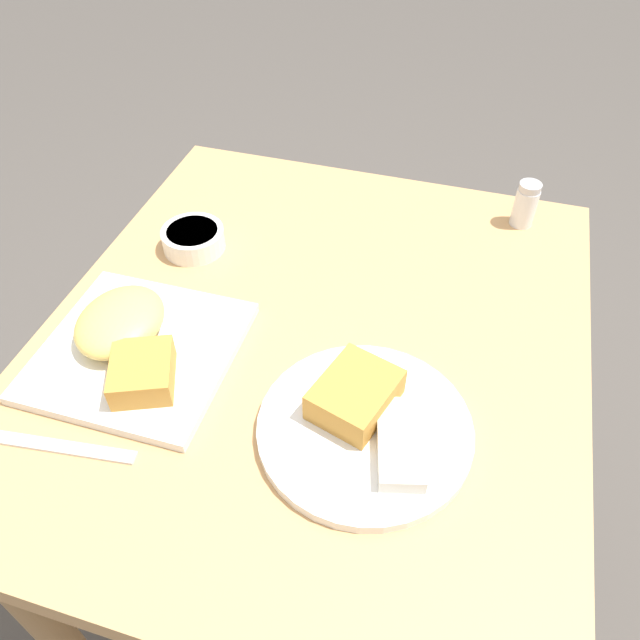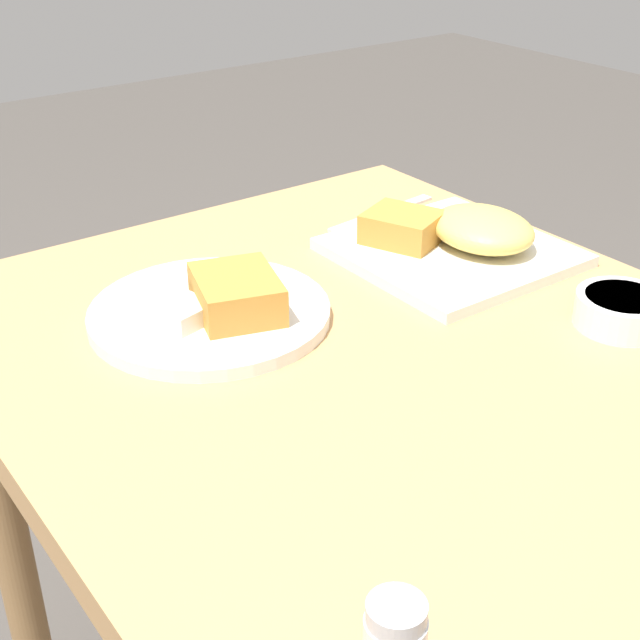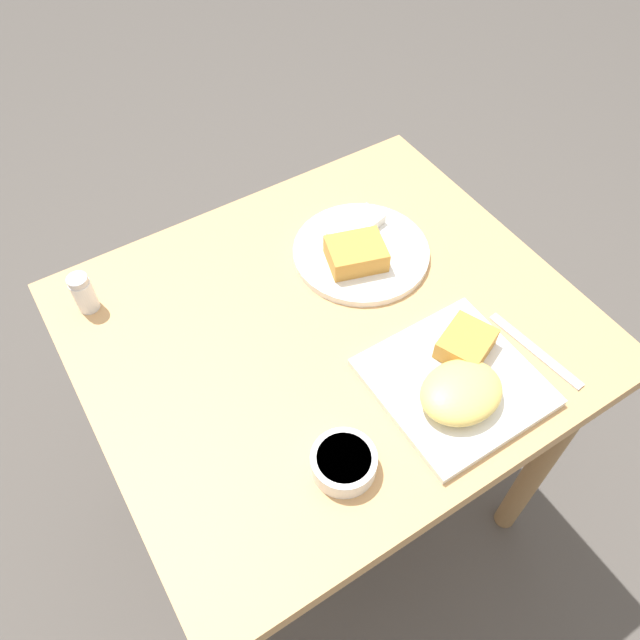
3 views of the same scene
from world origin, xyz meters
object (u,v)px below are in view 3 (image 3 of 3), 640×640
(plate_square_near, at_px, (458,380))
(salt_shaker, at_px, (84,295))
(sauce_ramekin, at_px, (344,462))
(butter_knife, at_px, (535,350))
(plate_oval_far, at_px, (359,250))

(plate_square_near, bearing_deg, salt_shaker, 132.96)
(sauce_ramekin, relative_size, butter_knife, 0.52)
(plate_square_near, xyz_separation_m, sauce_ramekin, (-0.22, -0.02, -0.00))
(salt_shaker, relative_size, butter_knife, 0.41)
(sauce_ramekin, bearing_deg, butter_knife, 0.51)
(plate_square_near, height_order, salt_shaker, salt_shaker)
(sauce_ramekin, bearing_deg, plate_square_near, 4.46)
(plate_oval_far, distance_m, butter_knife, 0.35)
(plate_oval_far, relative_size, sauce_ramekin, 2.64)
(plate_oval_far, relative_size, butter_knife, 1.36)
(salt_shaker, bearing_deg, butter_knife, -39.18)
(plate_square_near, distance_m, plate_oval_far, 0.32)
(plate_oval_far, xyz_separation_m, salt_shaker, (-0.46, 0.15, 0.02))
(salt_shaker, distance_m, butter_knife, 0.76)
(plate_oval_far, bearing_deg, salt_shaker, 162.23)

